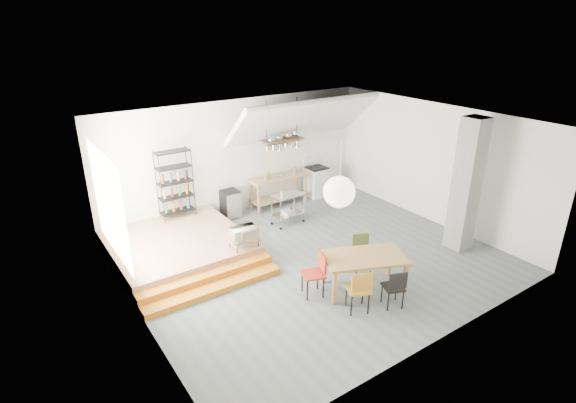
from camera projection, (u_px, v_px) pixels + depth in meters
floor at (313, 259)px, 10.47m from camera, size 8.00×8.00×0.00m
wall_back at (239, 157)px, 12.53m from camera, size 8.00×0.04×3.20m
wall_left at (131, 242)px, 7.78m from camera, size 0.04×7.00×3.20m
wall_right at (434, 164)px, 11.94m from camera, size 0.04×7.00×3.20m
ceiling at (316, 123)px, 9.25m from camera, size 8.00×7.00×0.02m
slope_ceiling at (304, 119)px, 12.65m from camera, size 4.40×1.44×1.32m
window_pane at (109, 204)px, 8.86m from camera, size 0.02×2.50×2.20m
platform at (178, 246)px, 10.62m from camera, size 3.00×3.00×0.40m
step_lower at (214, 289)px, 9.18m from camera, size 3.00×0.35×0.13m
step_upper at (207, 279)px, 9.42m from camera, size 3.00×0.35×0.27m
concrete_column at (467, 185)px, 10.43m from camera, size 0.50×0.50×3.20m
kitchen_counter at (279, 185)px, 13.21m from camera, size 1.80×0.60×0.91m
stove at (316, 181)px, 14.00m from camera, size 0.60×0.60×1.18m
pot_rack at (283, 142)px, 12.54m from camera, size 1.20×0.50×1.43m
wire_shelving at (175, 183)px, 11.37m from camera, size 0.88×0.38×1.80m
microwave_shelf at (244, 241)px, 10.11m from camera, size 0.60×0.40×0.16m
paper_lantern at (339, 192)px, 8.36m from camera, size 0.60×0.60×0.60m
dining_table at (365, 260)px, 9.04m from camera, size 1.86×1.48×0.77m
chair_mustard at (359, 288)px, 8.37m from camera, size 0.55×0.55×0.91m
chair_black at (395, 286)px, 8.52m from camera, size 0.49×0.49×0.82m
chair_olive at (361, 249)px, 9.81m from camera, size 0.52×0.52×0.86m
chair_red at (317, 270)px, 8.93m from camera, size 0.53×0.53×0.92m
rolling_cart at (288, 205)px, 12.06m from camera, size 0.88×0.54×0.84m
mini_fridge at (231, 204)px, 12.52m from camera, size 0.46×0.46×0.78m
microwave at (244, 234)px, 10.04m from camera, size 0.61×0.44×0.32m
bowl at (278, 176)px, 13.04m from camera, size 0.22×0.22×0.05m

